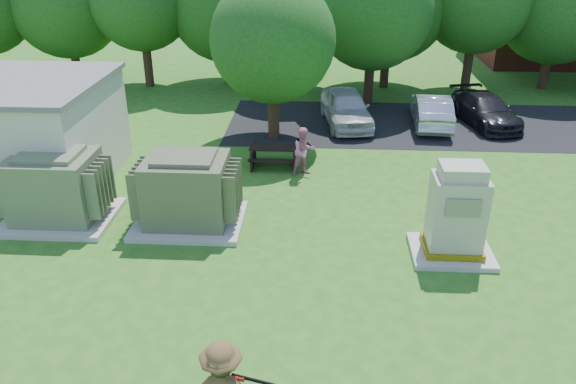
# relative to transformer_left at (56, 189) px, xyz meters

# --- Properties ---
(ground) EXTENTS (120.00, 120.00, 0.00)m
(ground) POSITION_rel_transformer_left_xyz_m (6.50, -4.50, -0.97)
(ground) COLOR #2D6619
(ground) RESTS_ON ground
(parking_strip) EXTENTS (20.00, 6.00, 0.01)m
(parking_strip) POSITION_rel_transformer_left_xyz_m (13.50, 9.00, -0.96)
(parking_strip) COLOR #232326
(parking_strip) RESTS_ON ground
(transformer_left) EXTENTS (3.00, 2.40, 2.07)m
(transformer_left) POSITION_rel_transformer_left_xyz_m (0.00, 0.00, 0.00)
(transformer_left) COLOR beige
(transformer_left) RESTS_ON ground
(transformer_right) EXTENTS (3.00, 2.40, 2.07)m
(transformer_right) POSITION_rel_transformer_left_xyz_m (3.70, 0.00, 0.00)
(transformer_right) COLOR beige
(transformer_right) RESTS_ON ground
(generator_cabinet) EXTENTS (2.03, 1.66, 2.48)m
(generator_cabinet) POSITION_rel_transformer_left_xyz_m (10.71, -1.22, 0.11)
(generator_cabinet) COLOR beige
(generator_cabinet) RESTS_ON ground
(picnic_table) EXTENTS (1.67, 1.25, 0.71)m
(picnic_table) POSITION_rel_transformer_left_xyz_m (5.73, 4.24, -0.52)
(picnic_table) COLOR black
(picnic_table) RESTS_ON ground
(person_at_picnic) EXTENTS (1.00, 0.92, 1.65)m
(person_at_picnic) POSITION_rel_transformer_left_xyz_m (6.78, 3.56, -0.15)
(person_at_picnic) COLOR #D47096
(person_at_picnic) RESTS_ON ground
(car_white) EXTENTS (2.38, 4.50, 1.46)m
(car_white) POSITION_rel_transformer_left_xyz_m (8.36, 8.83, -0.24)
(car_white) COLOR silver
(car_white) RESTS_ON ground
(car_silver_a) EXTENTS (1.60, 4.05, 1.31)m
(car_silver_a) POSITION_rel_transformer_left_xyz_m (11.87, 8.90, -0.31)
(car_silver_a) COLOR silver
(car_silver_a) RESTS_ON ground
(car_dark) EXTENTS (2.61, 4.47, 1.22)m
(car_dark) POSITION_rel_transformer_left_xyz_m (14.14, 9.22, -0.36)
(car_dark) COLOR black
(car_dark) RESTS_ON ground
(batting_equipment) EXTENTS (1.23, 0.32, 0.33)m
(batting_equipment) POSITION_rel_transformer_left_xyz_m (6.47, -7.09, 0.20)
(batting_equipment) COLOR black
(batting_equipment) RESTS_ON ground
(tree_row) EXTENTS (41.30, 13.30, 7.30)m
(tree_row) POSITION_rel_transformer_left_xyz_m (8.25, 14.00, 3.18)
(tree_row) COLOR #47301E
(tree_row) RESTS_ON ground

